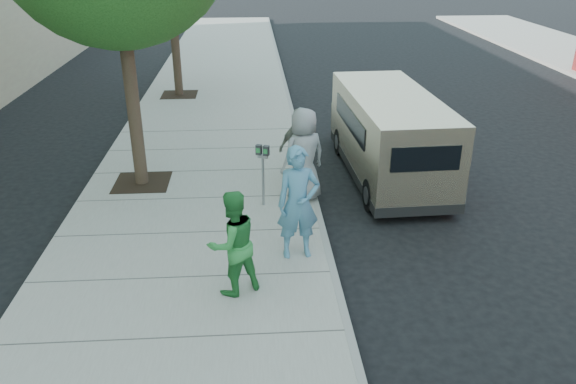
# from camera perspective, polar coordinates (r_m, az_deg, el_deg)

# --- Properties ---
(ground) EXTENTS (120.00, 120.00, 0.00)m
(ground) POSITION_cam_1_polar(r_m,az_deg,el_deg) (10.57, -4.30, -4.63)
(ground) COLOR black
(ground) RESTS_ON ground
(sidewalk) EXTENTS (5.00, 60.00, 0.15)m
(sidewalk) POSITION_cam_1_polar(r_m,az_deg,el_deg) (10.59, -9.75, -4.40)
(sidewalk) COLOR gray
(sidewalk) RESTS_ON ground
(curb_face) EXTENTS (0.12, 60.00, 0.16)m
(curb_face) POSITION_cam_1_polar(r_m,az_deg,el_deg) (10.60, 3.51, -4.03)
(curb_face) COLOR gray
(curb_face) RESTS_ON ground
(parking_meter) EXTENTS (0.28, 0.19, 1.28)m
(parking_meter) POSITION_cam_1_polar(r_m,az_deg,el_deg) (11.08, -2.58, 3.04)
(parking_meter) COLOR gray
(parking_meter) RESTS_ON sidewalk
(van) EXTENTS (1.97, 5.35, 1.96)m
(van) POSITION_cam_1_polar(r_m,az_deg,el_deg) (13.07, 10.15, 5.87)
(van) COLOR beige
(van) RESTS_ON ground
(person_officer) EXTENTS (0.76, 0.54, 1.96)m
(person_officer) POSITION_cam_1_polar(r_m,az_deg,el_deg) (9.26, 1.04, -1.13)
(person_officer) COLOR teal
(person_officer) RESTS_ON sidewalk
(person_green_shirt) EXTENTS (1.02, 0.95, 1.67)m
(person_green_shirt) POSITION_cam_1_polar(r_m,az_deg,el_deg) (8.41, -5.63, -5.20)
(person_green_shirt) COLOR #2C883C
(person_green_shirt) RESTS_ON sidewalk
(person_gray_shirt) EXTENTS (1.12, 0.96, 1.94)m
(person_gray_shirt) POSITION_cam_1_polar(r_m,az_deg,el_deg) (11.33, 1.62, 3.76)
(person_gray_shirt) COLOR gray
(person_gray_shirt) RESTS_ON sidewalk
(person_striped_polo) EXTENTS (1.06, 0.76, 1.68)m
(person_striped_polo) POSITION_cam_1_polar(r_m,az_deg,el_deg) (12.24, 1.21, 4.72)
(person_striped_polo) COLOR slate
(person_striped_polo) RESTS_ON sidewalk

